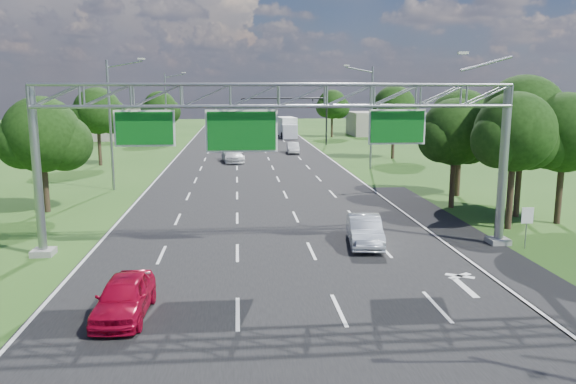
{
  "coord_description": "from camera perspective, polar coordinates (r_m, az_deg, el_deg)",
  "views": [
    {
      "loc": [
        -1.71,
        -14.68,
        7.75
      ],
      "look_at": [
        0.73,
        12.34,
        2.81
      ],
      "focal_mm": 35.0,
      "sensor_mm": 36.0,
      "label": 1
    }
  ],
  "objects": [
    {
      "name": "car_queue_a",
      "position": [
        61.74,
        -5.64,
        3.77
      ],
      "size": [
        2.75,
        5.45,
        1.52
      ],
      "primitive_type": "imported",
      "rotation": [
        0.0,
        0.0,
        0.12
      ],
      "color": "silver",
      "rests_on": "ground"
    },
    {
      "name": "streetlight_l_far",
      "position": [
        80.28,
        -12.16,
        8.54
      ],
      "size": [
        2.97,
        0.22,
        10.16
      ],
      "color": "gray",
      "rests_on": "ground"
    },
    {
      "name": "tree_verge_la",
      "position": [
        38.81,
        -23.58,
        5.04
      ],
      "size": [
        5.76,
        4.8,
        7.4
      ],
      "color": "#2D2116",
      "rests_on": "ground"
    },
    {
      "name": "sign_gantry",
      "position": [
        26.77,
        -0.79,
        8.48
      ],
      "size": [
        23.5,
        1.0,
        9.56
      ],
      "color": "gray",
      "rests_on": "ground"
    },
    {
      "name": "tree_verge_lc",
      "position": [
        85.5,
        -12.83,
        8.2
      ],
      "size": [
        5.76,
        4.8,
        7.62
      ],
      "color": "#2D2116",
      "rests_on": "ground"
    },
    {
      "name": "tree_verge_lb",
      "position": [
        61.43,
        -18.7,
        7.6
      ],
      "size": [
        5.76,
        4.8,
        8.06
      ],
      "color": "#2D2116",
      "rests_on": "ground"
    },
    {
      "name": "red_coupe",
      "position": [
        20.5,
        -16.3,
        -10.19
      ],
      "size": [
        1.83,
        4.25,
        1.43
      ],
      "primitive_type": "imported",
      "rotation": [
        0.0,
        0.0,
        -0.03
      ],
      "color": "#B8082A",
      "rests_on": "ground"
    },
    {
      "name": "traffic_signal",
      "position": [
        80.25,
        1.43,
        8.47
      ],
      "size": [
        12.21,
        0.24,
        7.0
      ],
      "color": "black",
      "rests_on": "ground"
    },
    {
      "name": "box_truck",
      "position": [
        94.43,
        -0.06,
        6.56
      ],
      "size": [
        2.96,
        8.76,
        3.26
      ],
      "rotation": [
        0.0,
        0.0,
        0.08
      ],
      "color": "white",
      "rests_on": "ground"
    },
    {
      "name": "tree_cluster_right",
      "position": [
        37.75,
        20.9,
        5.94
      ],
      "size": [
        9.91,
        14.6,
        8.68
      ],
      "color": "#2D2116",
      "rests_on": "ground"
    },
    {
      "name": "road_flare",
      "position": [
        32.01,
        16.91,
        -4.15
      ],
      "size": [
        3.0,
        30.0,
        0.02
      ],
      "primitive_type": "cube",
      "color": "black",
      "rests_on": "ground"
    },
    {
      "name": "tree_verge_rd",
      "position": [
        65.22,
        10.78,
        8.28
      ],
      "size": [
        5.76,
        4.8,
        8.28
      ],
      "color": "#2D2116",
      "rests_on": "ground"
    },
    {
      "name": "streetlight_l_near",
      "position": [
        45.75,
        -17.4,
        7.13
      ],
      "size": [
        2.97,
        0.22,
        10.16
      ],
      "color": "gray",
      "rests_on": "ground"
    },
    {
      "name": "silver_sedan",
      "position": [
        28.71,
        7.79,
        -3.9
      ],
      "size": [
        2.11,
        4.69,
        1.49
      ],
      "primitive_type": "imported",
      "rotation": [
        0.0,
        0.0,
        -0.12
      ],
      "color": "silver",
      "rests_on": "ground"
    },
    {
      "name": "car_queue_d",
      "position": [
        70.08,
        0.51,
        4.51
      ],
      "size": [
        1.54,
        4.08,
        1.33
      ],
      "primitive_type": "imported",
      "rotation": [
        0.0,
        0.0,
        -0.03
      ],
      "color": "silver",
      "rests_on": "ground"
    },
    {
      "name": "building_right",
      "position": [
        100.2,
        9.79,
        6.88
      ],
      "size": [
        12.0,
        9.0,
        4.0
      ],
      "primitive_type": "cube",
      "color": "#9F9685",
      "rests_on": "ground"
    },
    {
      "name": "road",
      "position": [
        45.38,
        -2.92,
        0.47
      ],
      "size": [
        18.0,
        180.0,
        0.02
      ],
      "primitive_type": "cube",
      "color": "black",
      "rests_on": "ground"
    },
    {
      "name": "regulatory_sign",
      "position": [
        29.94,
        23.12,
        -2.56
      ],
      "size": [
        0.6,
        0.08,
        2.1
      ],
      "color": "gray",
      "rests_on": "ground"
    },
    {
      "name": "tree_verge_re",
      "position": [
        94.09,
        4.55,
        8.73
      ],
      "size": [
        5.76,
        4.8,
        7.84
      ],
      "color": "#2D2116",
      "rests_on": "ground"
    },
    {
      "name": "streetlight_r_mid",
      "position": [
        56.25,
        8.3,
        8.0
      ],
      "size": [
        2.97,
        0.22,
        10.16
      ],
      "color": "gray",
      "rests_on": "ground"
    },
    {
      "name": "building_left",
      "position": [
        95.02,
        -17.6,
        6.67
      ],
      "size": [
        14.0,
        10.0,
        5.0
      ],
      "primitive_type": "cube",
      "color": "#9F9685",
      "rests_on": "ground"
    },
    {
      "name": "car_queue_c",
      "position": [
        74.12,
        -6.76,
        4.86
      ],
      "size": [
        2.38,
        4.87,
        1.6
      ],
      "primitive_type": "imported",
      "rotation": [
        0.0,
        0.0,
        0.11
      ],
      "color": "black",
      "rests_on": "ground"
    },
    {
      "name": "ground",
      "position": [
        45.38,
        -2.92,
        0.47
      ],
      "size": [
        220.0,
        220.0,
        0.0
      ],
      "primitive_type": "plane",
      "color": "#264F17",
      "rests_on": "ground"
    }
  ]
}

